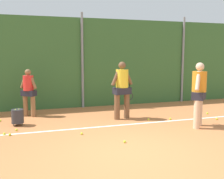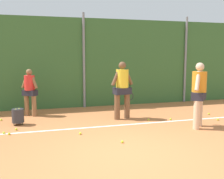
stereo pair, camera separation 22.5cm
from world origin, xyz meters
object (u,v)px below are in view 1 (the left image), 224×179
Objects in this scene: tennis_ball_0 at (217,119)px; player_backcourt_far at (29,90)px; tennis_ball_1 at (4,134)px; tennis_ball_9 at (0,120)px; tennis_ball_5 at (16,130)px; tennis_ball_12 at (10,135)px; player_foreground_near at (199,91)px; tennis_ball_2 at (125,142)px; tennis_ball_6 at (170,119)px; player_midcourt at (122,87)px; tennis_ball_10 at (207,113)px; ball_hopper at (18,116)px; tennis_ball_11 at (148,119)px; tennis_ball_3 at (82,134)px.

player_backcourt_far is at bearing 157.92° from tennis_ball_0.
tennis_ball_9 is (-0.25, 1.60, 0.00)m from tennis_ball_1.
tennis_ball_5 is 1.00× the size of tennis_ball_12.
tennis_ball_2 is (-2.57, -0.71, -1.04)m from player_foreground_near.
tennis_ball_6 is 1.00× the size of tennis_ball_12.
tennis_ball_10 is at bearing -14.57° from player_midcourt.
player_midcourt reaches higher than tennis_ball_10.
tennis_ball_0 is at bearing -15.71° from tennis_ball_9.
ball_hopper is at bearing 115.99° from player_foreground_near.
tennis_ball_9 is at bearing 102.93° from tennis_ball_12.
tennis_ball_11 is (-0.73, 0.14, 0.00)m from tennis_ball_6.
ball_hopper is at bearing -51.15° from tennis_ball_9.
ball_hopper is 7.78× the size of tennis_ball_9.
tennis_ball_5 is at bearing 143.78° from tennis_ball_2.
tennis_ball_6 is (2.25, 1.74, 0.00)m from tennis_ball_2.
player_foreground_near reaches higher than tennis_ball_1.
tennis_ball_10 is (6.81, 0.48, 0.00)m from tennis_ball_1.
player_midcourt is 28.93× the size of tennis_ball_9.
tennis_ball_3 is 1.00× the size of tennis_ball_5.
tennis_ball_11 is at bearing 20.78° from tennis_ball_3.
tennis_ball_3 is (1.99, -0.61, 0.00)m from tennis_ball_1.
player_midcourt is 28.93× the size of tennis_ball_2.
tennis_ball_5 is at bearing 178.74° from player_midcourt.
player_foreground_near is at bearing -12.83° from tennis_ball_5.
tennis_ball_11 is (3.71, -1.77, -0.89)m from player_backcourt_far.
tennis_ball_2 and tennis_ball_9 have the same top height.
tennis_ball_10 is (7.05, -1.11, 0.00)m from tennis_ball_9.
tennis_ball_11 is 1.00× the size of tennis_ball_12.
tennis_ball_12 is (-4.96, -0.28, 0.00)m from tennis_ball_6.
player_backcourt_far is at bearing 72.12° from tennis_ball_1.
player_backcourt_far reaches higher than tennis_ball_1.
player_midcourt is at bearing 174.83° from tennis_ball_10.
tennis_ball_3 is at bearing -149.32° from player_midcourt.
player_foreground_near is 3.61m from tennis_ball_3.
tennis_ball_2 is 4.45m from tennis_ball_9.
tennis_ball_10 is (1.38, 1.36, -1.04)m from player_foreground_near.
tennis_ball_0 is at bearing -29.77° from player_midcourt.
player_midcourt is 28.93× the size of tennis_ball_3.
tennis_ball_11 is (0.75, -0.47, -1.04)m from player_midcourt.
player_foreground_near is 28.97× the size of tennis_ball_2.
player_backcourt_far is 24.93× the size of tennis_ball_12.
tennis_ball_10 is at bearing -8.98° from tennis_ball_9.
player_midcourt is 3.30m from tennis_ball_0.
tennis_ball_11 is (-1.05, 1.17, -1.04)m from player_foreground_near.
tennis_ball_11 is (1.52, 1.88, 0.00)m from tennis_ball_2.
player_backcourt_far is at bearing 120.97° from tennis_ball_2.
tennis_ball_12 is at bearing -175.03° from player_midcourt.
tennis_ball_5 is at bearing 174.40° from tennis_ball_0.
tennis_ball_0 is 6.42m from tennis_ball_12.
player_foreground_near is at bearing -72.64° from tennis_ball_6.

